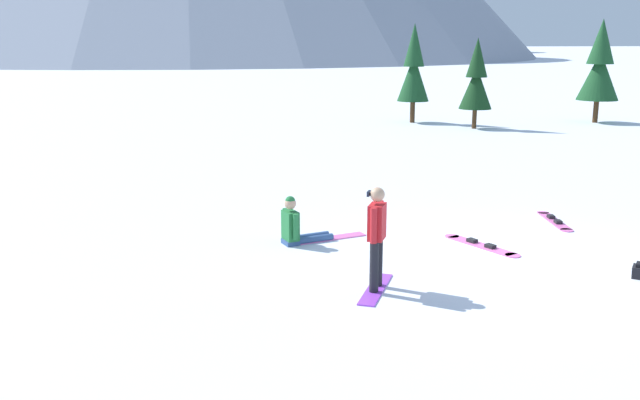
{
  "coord_description": "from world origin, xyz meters",
  "views": [
    {
      "loc": [
        -5.27,
        -11.9,
        4.05
      ],
      "look_at": [
        -3.1,
        1.14,
        1.0
      ],
      "focal_mm": 39.03,
      "sensor_mm": 36.0,
      "label": 1
    }
  ],
  "objects_px": {
    "snowboarder_foreground": "(377,236)",
    "loose_snowboard_far_spare": "(554,221)",
    "snowboarder_midground": "(298,227)",
    "pine_tree_broad": "(600,66)",
    "pine_tree_short": "(414,69)",
    "pine_tree_leaning": "(476,79)",
    "loose_snowboard_near_right": "(481,245)"
  },
  "relations": [
    {
      "from": "snowboarder_foreground",
      "to": "loose_snowboard_far_spare",
      "type": "distance_m",
      "value": 6.34
    },
    {
      "from": "snowboarder_foreground",
      "to": "loose_snowboard_far_spare",
      "type": "relative_size",
      "value": 0.94
    },
    {
      "from": "snowboarder_midground",
      "to": "loose_snowboard_far_spare",
      "type": "relative_size",
      "value": 0.99
    },
    {
      "from": "pine_tree_broad",
      "to": "snowboarder_foreground",
      "type": "bearing_deg",
      "value": -127.73
    },
    {
      "from": "pine_tree_short",
      "to": "snowboarder_midground",
      "type": "bearing_deg",
      "value": -112.89
    },
    {
      "from": "snowboarder_foreground",
      "to": "pine_tree_short",
      "type": "relative_size",
      "value": 0.36
    },
    {
      "from": "pine_tree_broad",
      "to": "loose_snowboard_far_spare",
      "type": "bearing_deg",
      "value": -122.87
    },
    {
      "from": "loose_snowboard_far_spare",
      "to": "snowboarder_foreground",
      "type": "bearing_deg",
      "value": -144.42
    },
    {
      "from": "pine_tree_broad",
      "to": "pine_tree_short",
      "type": "height_order",
      "value": "pine_tree_broad"
    },
    {
      "from": "pine_tree_short",
      "to": "snowboarder_foreground",
      "type": "bearing_deg",
      "value": -108.25
    },
    {
      "from": "pine_tree_leaning",
      "to": "pine_tree_short",
      "type": "bearing_deg",
      "value": 127.57
    },
    {
      "from": "snowboarder_midground",
      "to": "pine_tree_broad",
      "type": "relative_size",
      "value": 0.36
    },
    {
      "from": "snowboarder_foreground",
      "to": "snowboarder_midground",
      "type": "distance_m",
      "value": 3.09
    },
    {
      "from": "snowboarder_foreground",
      "to": "pine_tree_short",
      "type": "distance_m",
      "value": 24.27
    },
    {
      "from": "loose_snowboard_near_right",
      "to": "pine_tree_leaning",
      "type": "xyz_separation_m",
      "value": [
        7.03,
        18.11,
        2.25
      ]
    },
    {
      "from": "snowboarder_foreground",
      "to": "loose_snowboard_near_right",
      "type": "bearing_deg",
      "value": 37.77
    },
    {
      "from": "loose_snowboard_near_right",
      "to": "pine_tree_broad",
      "type": "bearing_deg",
      "value": 54.32
    },
    {
      "from": "loose_snowboard_far_spare",
      "to": "pine_tree_short",
      "type": "distance_m",
      "value": 19.68
    },
    {
      "from": "pine_tree_short",
      "to": "pine_tree_leaning",
      "type": "bearing_deg",
      "value": -52.43
    },
    {
      "from": "snowboarder_foreground",
      "to": "loose_snowboard_near_right",
      "type": "distance_m",
      "value": 3.53
    },
    {
      "from": "snowboarder_midground",
      "to": "loose_snowboard_near_right",
      "type": "xyz_separation_m",
      "value": [
        3.6,
        -0.81,
        -0.33
      ]
    },
    {
      "from": "loose_snowboard_near_right",
      "to": "pine_tree_short",
      "type": "distance_m",
      "value": 21.63
    },
    {
      "from": "pine_tree_broad",
      "to": "pine_tree_leaning",
      "type": "height_order",
      "value": "pine_tree_broad"
    },
    {
      "from": "loose_snowboard_near_right",
      "to": "snowboarder_midground",
      "type": "bearing_deg",
      "value": 167.36
    },
    {
      "from": "loose_snowboard_near_right",
      "to": "pine_tree_broad",
      "type": "relative_size",
      "value": 0.37
    },
    {
      "from": "snowboarder_midground",
      "to": "snowboarder_foreground",
      "type": "bearing_deg",
      "value": -72.72
    },
    {
      "from": "pine_tree_broad",
      "to": "pine_tree_leaning",
      "type": "relative_size",
      "value": 1.22
    },
    {
      "from": "loose_snowboard_far_spare",
      "to": "pine_tree_short",
      "type": "relative_size",
      "value": 0.38
    },
    {
      "from": "loose_snowboard_near_right",
      "to": "pine_tree_broad",
      "type": "xyz_separation_m",
      "value": [
        13.95,
        19.42,
        2.74
      ]
    },
    {
      "from": "snowboarder_foreground",
      "to": "pine_tree_leaning",
      "type": "height_order",
      "value": "pine_tree_leaning"
    },
    {
      "from": "snowboarder_foreground",
      "to": "pine_tree_short",
      "type": "xyz_separation_m",
      "value": [
        7.58,
        23.0,
        1.72
      ]
    },
    {
      "from": "pine_tree_leaning",
      "to": "pine_tree_broad",
      "type": "bearing_deg",
      "value": 10.79
    }
  ]
}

